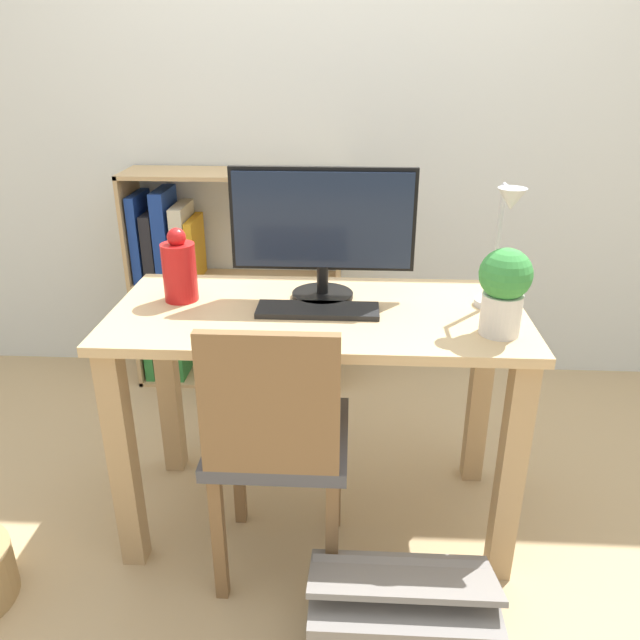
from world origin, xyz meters
TOP-DOWN VIEW (x-y plane):
  - ground_plane at (0.00, 0.00)m, footprint 10.00×10.00m
  - wall_back at (0.00, 1.16)m, footprint 8.00×0.05m
  - desk at (0.00, 0.00)m, footprint 1.25×0.59m
  - monitor at (0.01, 0.11)m, footprint 0.56×0.19m
  - keyboard at (0.00, -0.02)m, footprint 0.37×0.12m
  - vase at (-0.43, 0.06)m, footprint 0.10×0.10m
  - desk_lamp at (0.53, 0.01)m, footprint 0.10×0.19m
  - potted_plant at (0.51, -0.14)m, footprint 0.14×0.14m
  - chair at (-0.10, -0.27)m, footprint 0.40×0.40m
  - bookshelf at (-0.63, 0.98)m, footprint 0.96×0.28m
  - storage_box at (0.25, -0.53)m, footprint 0.49×0.30m

SIDE VIEW (x-z plane):
  - ground_plane at x=0.00m, z-range 0.00..0.00m
  - storage_box at x=0.25m, z-range -0.02..0.25m
  - chair at x=-0.10m, z-range 0.05..0.92m
  - bookshelf at x=-0.63m, z-range 0.00..1.01m
  - desk at x=0.00m, z-range 0.22..0.99m
  - keyboard at x=0.00m, z-range 0.77..0.79m
  - vase at x=-0.43m, z-range 0.76..0.99m
  - potted_plant at x=0.51m, z-range 0.79..1.03m
  - monitor at x=0.01m, z-range 0.80..1.21m
  - desk_lamp at x=0.53m, z-range 0.82..1.20m
  - wall_back at x=0.00m, z-range 0.00..2.60m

